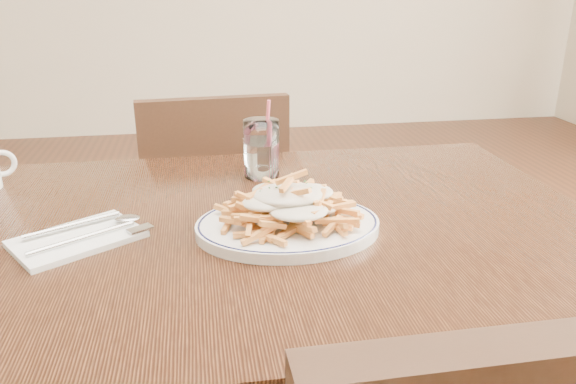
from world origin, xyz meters
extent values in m
cube|color=black|center=(0.00, 0.00, 0.73)|extent=(1.20, 0.80, 0.04)
cylinder|color=black|center=(-0.55, 0.35, 0.35)|extent=(0.05, 0.05, 0.71)
cylinder|color=black|center=(0.55, 0.35, 0.35)|extent=(0.05, 0.05, 0.71)
cube|color=black|center=(-0.06, 0.74, 0.40)|extent=(0.42, 0.42, 0.04)
cube|color=black|center=(-0.04, 0.56, 0.64)|extent=(0.40, 0.07, 0.43)
cylinder|color=black|center=(0.10, 0.92, 0.19)|extent=(0.03, 0.03, 0.38)
cylinder|color=black|center=(-0.24, 0.90, 0.19)|extent=(0.03, 0.03, 0.38)
cylinder|color=black|center=(0.12, 0.58, 0.19)|extent=(0.03, 0.03, 0.38)
cylinder|color=black|center=(-0.21, 0.56, 0.19)|extent=(0.03, 0.03, 0.38)
torus|color=black|center=(0.05, -0.04, 0.77)|extent=(0.27, 0.27, 0.01)
ellipsoid|color=silver|center=(0.05, -0.04, 0.82)|extent=(0.20, 0.18, 0.03)
cube|color=white|center=(-0.29, -0.03, 0.75)|extent=(0.22, 0.20, 0.01)
cylinder|color=white|center=(0.04, 0.24, 0.81)|extent=(0.07, 0.07, 0.12)
cylinder|color=white|center=(0.04, 0.24, 0.79)|extent=(0.07, 0.07, 0.07)
cylinder|color=#FC607D|center=(0.05, 0.25, 0.83)|extent=(0.02, 0.04, 0.16)
torus|color=white|center=(-0.48, 0.27, 0.79)|extent=(0.06, 0.03, 0.06)
camera|label=1|loc=(-0.09, -0.87, 1.14)|focal=35.00mm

